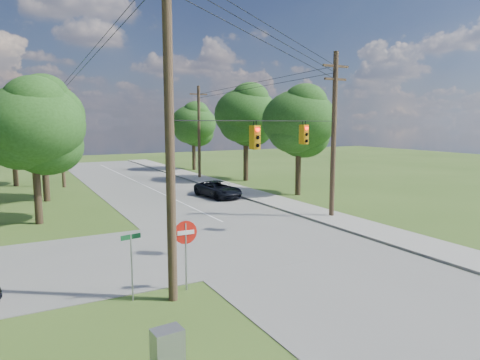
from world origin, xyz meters
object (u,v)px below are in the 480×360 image
pole_north_e (199,131)px  car_main_north (218,189)px  pole_north_w (61,133)px  pole_ne (334,133)px  do_not_enter_sign (186,240)px  pole_sw (169,120)px  control_cabinet (168,355)px

pole_north_e → car_main_north: (-3.40, -11.95, -4.44)m
pole_north_w → car_main_north: size_ratio=2.10×
pole_north_e → pole_ne: bearing=-90.0°
pole_north_e → do_not_enter_sign: size_ratio=3.82×
pole_ne → pole_north_e: 22.00m
pole_north_w → pole_sw: bearing=-89.2°
pole_sw → pole_north_e: bearing=65.5°
pole_north_e → control_cabinet: pole_north_e is taller
pole_north_w → car_main_north: pole_north_w is taller
pole_sw → pole_north_e: pole_sw is taller
control_cabinet → pole_north_w: bearing=83.2°
pole_ne → pole_north_w: pole_ne is taller
car_main_north → do_not_enter_sign: 19.49m
pole_sw → pole_north_w: size_ratio=1.20×
car_main_north → do_not_enter_sign: bearing=-126.6°
pole_north_e → do_not_enter_sign: bearing=-113.8°
pole_ne → do_not_enter_sign: pole_ne is taller
control_cabinet → do_not_enter_sign: size_ratio=0.49×
pole_ne → car_main_north: size_ratio=2.21×
control_cabinet → car_main_north: bearing=57.3°
pole_north_w → car_main_north: bearing=-48.7°
pole_sw → pole_north_w: pole_sw is taller
pole_ne → car_main_north: (-3.40, 10.05, -4.78)m
control_cabinet → do_not_enter_sign: 5.68m
pole_ne → pole_north_e: size_ratio=1.05×
car_main_north → pole_ne: bearing=-79.2°
pole_north_e → car_main_north: pole_north_e is taller
car_main_north → pole_north_e: bearing=66.3°
pole_north_w → control_cabinet: pole_north_w is taller
do_not_enter_sign → pole_ne: bearing=31.0°
pole_sw → pole_ne: (13.50, 7.60, -0.76)m
pole_ne → pole_north_w: bearing=122.3°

